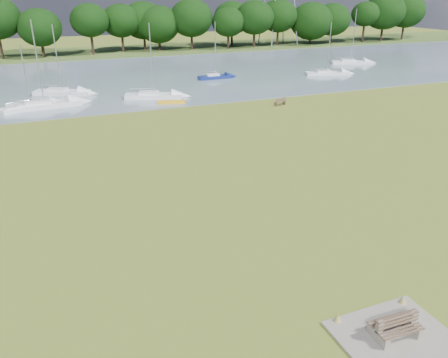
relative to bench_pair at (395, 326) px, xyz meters
name	(u,v)px	position (x,y,z in m)	size (l,w,h in m)	color
ground	(240,190)	(0.00, 14.00, -0.49)	(220.00, 220.00, 0.00)	olive
river	(123,78)	(0.00, 56.00, -0.49)	(220.00, 40.00, 0.10)	slate
far_bank	(97,53)	(0.00, 86.00, -0.49)	(220.00, 20.00, 0.40)	#4C6626
concrete_pad	(394,336)	(0.00, 0.00, -0.44)	(4.20, 3.20, 0.10)	gray
bench_pair	(395,326)	(0.00, 0.00, 0.00)	(1.81, 1.11, 0.96)	gray
riverbank_bench	(280,102)	(13.20, 32.64, -0.05)	(1.49, 0.72, 0.88)	brown
kayak	(171,102)	(2.23, 38.00, -0.29)	(3.11, 0.73, 0.31)	#F2AD1A
tree_line	(127,19)	(6.06, 82.00, 6.01)	(153.05, 9.06, 10.96)	black
sailboat_1	(350,61)	(38.76, 54.13, 0.02)	(6.88, 4.19, 8.90)	white
sailboat_2	(43,103)	(-11.14, 41.30, 0.06)	(7.78, 2.84, 9.04)	white
sailboat_3	(30,105)	(-12.52, 41.28, -0.05)	(6.34, 3.97, 6.70)	white
sailboat_4	(61,91)	(-9.00, 47.36, 0.02)	(6.82, 4.50, 8.13)	white
sailboat_5	(153,94)	(0.91, 41.33, 0.03)	(6.85, 3.82, 8.41)	white
sailboat_8	(326,72)	(28.81, 46.70, -0.05)	(6.62, 3.62, 7.51)	white
sailboat_9	(215,76)	(12.13, 50.05, 0.01)	(5.12, 1.54, 7.78)	navy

